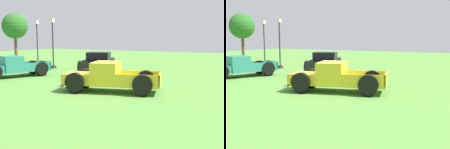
% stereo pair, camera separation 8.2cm
% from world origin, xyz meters
% --- Properties ---
extents(ground_plane, '(80.00, 80.00, 0.00)m').
position_xyz_m(ground_plane, '(0.00, 0.00, 0.00)').
color(ground_plane, '#548C38').
extents(pickup_truck_foreground, '(3.22, 5.33, 1.54)m').
position_xyz_m(pickup_truck_foreground, '(-0.20, -0.54, 0.73)').
color(pickup_truck_foreground, yellow).
rests_on(pickup_truck_foreground, ground_plane).
extents(pickup_truck_behind_left, '(5.61, 3.65, 1.62)m').
position_xyz_m(pickup_truck_behind_left, '(6.32, 4.08, 0.77)').
color(pickup_truck_behind_left, black).
rests_on(pickup_truck_behind_left, ground_plane).
extents(pickup_truck_behind_right, '(5.18, 3.30, 1.49)m').
position_xyz_m(pickup_truck_behind_right, '(0.78, 7.86, 0.71)').
color(pickup_truck_behind_right, '#2D8475').
rests_on(pickup_truck_behind_right, ground_plane).
extents(lamp_post_near, '(0.36, 0.36, 4.61)m').
position_xyz_m(lamp_post_near, '(8.66, 13.20, 2.41)').
color(lamp_post_near, '#2D2D33').
rests_on(lamp_post_near, ground_plane).
extents(lamp_post_far, '(0.36, 0.36, 4.53)m').
position_xyz_m(lamp_post_far, '(6.60, 9.18, 2.37)').
color(lamp_post_far, '#2D2D33').
rests_on(lamp_post_far, ground_plane).
extents(picnic_table, '(1.96, 1.68, 0.78)m').
position_xyz_m(picnic_table, '(4.04, 12.39, 0.49)').
color(picnic_table, olive).
rests_on(picnic_table, ground_plane).
extents(oak_tree_center, '(3.32, 3.32, 5.94)m').
position_xyz_m(oak_tree_center, '(12.83, 21.40, 4.25)').
color(oak_tree_center, brown).
rests_on(oak_tree_center, ground_plane).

